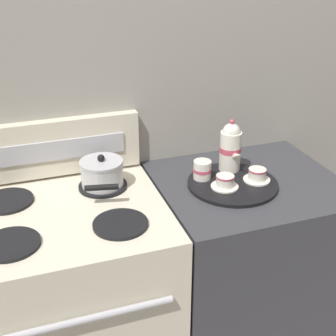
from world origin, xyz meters
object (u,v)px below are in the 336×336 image
object	(u,v)px
serving_tray	(233,184)
creamer_jug	(202,170)
teacup_right	(257,175)
stove	(73,308)
teacup_left	(225,181)
teapot	(231,147)
saucepan	(102,173)

from	to	relation	value
serving_tray	creamer_jug	size ratio (longest dim) A/B	4.74
serving_tray	teacup_right	size ratio (longest dim) A/B	3.33
stove	serving_tray	bearing A→B (deg)	-0.62
teacup_right	teacup_left	bearing A→B (deg)	-176.06
teapot	teacup_right	world-z (taller)	teapot
stove	serving_tray	world-z (taller)	serving_tray
stove	teacup_right	xyz separation A→B (m)	(0.76, -0.02, 0.48)
stove	teapot	xyz separation A→B (m)	(0.70, 0.10, 0.55)
stove	creamer_jug	world-z (taller)	creamer_jug
stove	teacup_right	size ratio (longest dim) A/B	8.38
stove	teacup_right	bearing A→B (deg)	-1.81
stove	saucepan	world-z (taller)	saucepan
serving_tray	teacup_right	xyz separation A→B (m)	(0.10, -0.02, 0.03)
saucepan	serving_tray	xyz separation A→B (m)	(0.49, -0.15, -0.06)
serving_tray	teacup_right	distance (m)	0.10
teacup_left	teacup_right	size ratio (longest dim) A/B	1.00
creamer_jug	saucepan	bearing A→B (deg)	168.80
serving_tray	teacup_left	world-z (taller)	teacup_left
teacup_right	creamer_jug	distance (m)	0.22
teapot	creamer_jug	bearing A→B (deg)	-164.98
stove	saucepan	bearing A→B (deg)	38.27
serving_tray	teacup_left	distance (m)	0.06
serving_tray	creamer_jug	xyz separation A→B (m)	(-0.10, 0.07, 0.04)
teapot	stove	bearing A→B (deg)	-171.81
teacup_left	saucepan	bearing A→B (deg)	158.35
teacup_left	teacup_right	xyz separation A→B (m)	(0.14, 0.01, 0.00)
saucepan	creamer_jug	size ratio (longest dim) A/B	3.27
stove	teacup_left	bearing A→B (deg)	-3.15
serving_tray	teacup_right	world-z (taller)	teacup_right
saucepan	serving_tray	world-z (taller)	saucepan
teapot	creamer_jug	world-z (taller)	teapot
serving_tray	teapot	size ratio (longest dim) A/B	1.62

